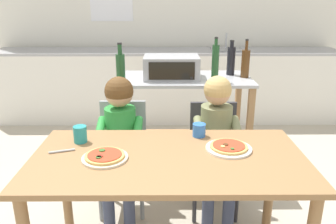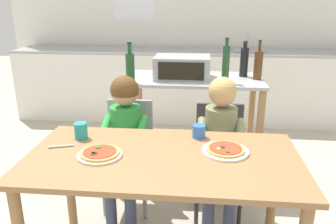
# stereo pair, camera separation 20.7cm
# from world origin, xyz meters

# --- Properties ---
(ground_plane) EXTENTS (12.22, 12.22, 0.00)m
(ground_plane) POSITION_xyz_m (0.00, 1.22, 0.00)
(ground_plane) COLOR #B7AD99
(back_wall_tiled) EXTENTS (4.92, 0.13, 2.70)m
(back_wall_tiled) POSITION_xyz_m (-0.00, 3.12, 1.35)
(back_wall_tiled) COLOR white
(back_wall_tiled) RESTS_ON ground
(kitchen_counter) EXTENTS (4.42, 0.60, 1.11)m
(kitchen_counter) POSITION_xyz_m (0.00, 2.71, 0.46)
(kitchen_counter) COLOR silver
(kitchen_counter) RESTS_ON ground
(kitchen_island_cart) EXTENTS (1.14, 0.57, 0.91)m
(kitchen_island_cart) POSITION_xyz_m (0.14, 1.18, 0.61)
(kitchen_island_cart) COLOR #B7BABF
(kitchen_island_cart) RESTS_ON ground
(toaster_oven) EXTENTS (0.46, 0.33, 0.19)m
(toaster_oven) POSITION_xyz_m (0.03, 1.16, 1.00)
(toaster_oven) COLOR #999BA0
(toaster_oven) RESTS_ON kitchen_island_cart
(bottle_tall_green_wine) EXTENTS (0.07, 0.07, 0.32)m
(bottle_tall_green_wine) POSITION_xyz_m (0.66, 1.18, 1.03)
(bottle_tall_green_wine) COLOR #4C2D14
(bottle_tall_green_wine) RESTS_ON kitchen_island_cart
(bottle_clear_vinegar) EXTENTS (0.07, 0.07, 0.30)m
(bottle_clear_vinegar) POSITION_xyz_m (0.56, 1.29, 1.04)
(bottle_clear_vinegar) COLOR black
(bottle_clear_vinegar) RESTS_ON kitchen_island_cart
(bottle_dark_olive_oil) EXTENTS (0.07, 0.07, 0.32)m
(bottle_dark_olive_oil) POSITION_xyz_m (-0.36, 0.96, 1.03)
(bottle_dark_olive_oil) COLOR #1E4723
(bottle_dark_olive_oil) RESTS_ON kitchen_island_cart
(bottle_squat_spirits) EXTENTS (0.06, 0.06, 0.35)m
(bottle_squat_spirits) POSITION_xyz_m (0.39, 1.06, 1.06)
(bottle_squat_spirits) COLOR #1E4723
(bottle_squat_spirits) RESTS_ON kitchen_island_cart
(dining_table) EXTENTS (1.48, 0.76, 0.74)m
(dining_table) POSITION_xyz_m (0.00, 0.00, 0.64)
(dining_table) COLOR olive
(dining_table) RESTS_ON ground
(dining_chair_left) EXTENTS (0.36, 0.36, 0.81)m
(dining_chair_left) POSITION_xyz_m (-0.34, 0.67, 0.48)
(dining_chair_left) COLOR gray
(dining_chair_left) RESTS_ON ground
(dining_chair_right) EXTENTS (0.36, 0.36, 0.81)m
(dining_chair_right) POSITION_xyz_m (0.34, 0.64, 0.48)
(dining_chair_right) COLOR #333338
(dining_chair_right) RESTS_ON ground
(child_in_green_shirt) EXTENTS (0.32, 0.42, 1.02)m
(child_in_green_shirt) POSITION_xyz_m (-0.34, 0.55, 0.67)
(child_in_green_shirt) COLOR #424C6B
(child_in_green_shirt) RESTS_ON ground
(child_in_olive_shirt) EXTENTS (0.32, 0.42, 1.03)m
(child_in_olive_shirt) POSITION_xyz_m (0.34, 0.52, 0.67)
(child_in_olive_shirt) COLOR #424C6B
(child_in_olive_shirt) RESTS_ON ground
(pizza_plate_cream) EXTENTS (0.24, 0.24, 0.03)m
(pizza_plate_cream) POSITION_xyz_m (-0.34, -0.03, 0.75)
(pizza_plate_cream) COLOR beige
(pizza_plate_cream) RESTS_ON dining_table
(pizza_plate_white) EXTENTS (0.26, 0.26, 0.03)m
(pizza_plate_white) POSITION_xyz_m (0.34, 0.08, 0.75)
(pizza_plate_white) COLOR white
(pizza_plate_white) RESTS_ON dining_table
(drinking_cup_teal) EXTENTS (0.08, 0.08, 0.10)m
(drinking_cup_teal) POSITION_xyz_m (-0.52, 0.19, 0.79)
(drinking_cup_teal) COLOR teal
(drinking_cup_teal) RESTS_ON dining_table
(drinking_cup_blue) EXTENTS (0.08, 0.08, 0.08)m
(drinking_cup_blue) POSITION_xyz_m (0.19, 0.28, 0.78)
(drinking_cup_blue) COLOR blue
(drinking_cup_blue) RESTS_ON dining_table
(serving_spoon) EXTENTS (0.14, 0.05, 0.01)m
(serving_spoon) POSITION_xyz_m (-0.59, 0.05, 0.75)
(serving_spoon) COLOR #B7BABF
(serving_spoon) RESTS_ON dining_table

